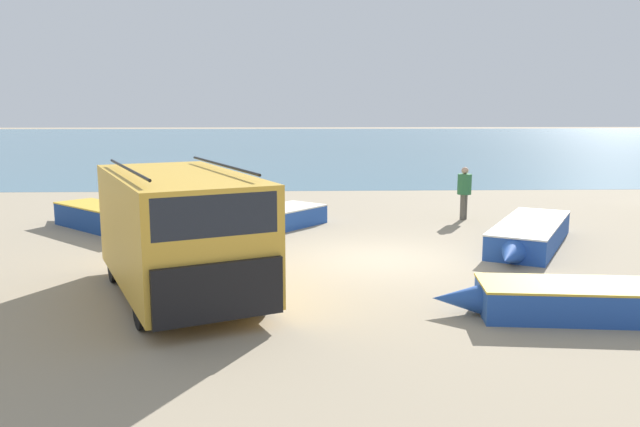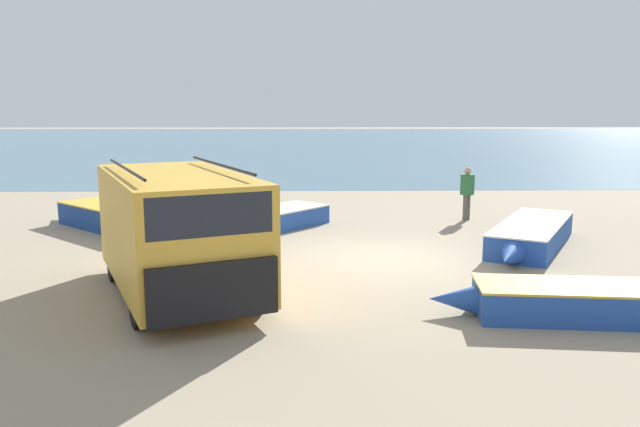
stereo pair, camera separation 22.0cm
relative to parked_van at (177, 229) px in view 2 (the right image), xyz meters
name	(u,v)px [view 2 (the right image)]	position (x,y,z in m)	size (l,w,h in m)	color
ground_plane	(382,259)	(4.09, 2.69, -1.25)	(200.00, 200.00, 0.00)	gray
sea_water	(324,141)	(4.09, 54.69, -1.25)	(120.00, 80.00, 0.01)	#477084
parked_van	(177,229)	(0.00, 0.00, 0.00)	(3.96, 5.38, 2.41)	gold
fishing_rowboat_0	(531,235)	(7.94, 3.83, -0.95)	(3.52, 5.18, 0.61)	#234CA3
fishing_rowboat_1	(108,217)	(-3.36, 6.53, -0.92)	(4.26, 4.10, 0.67)	navy
fishing_rowboat_2	(282,217)	(1.63, 6.70, -0.97)	(3.10, 3.44, 0.56)	#234CA3
fishing_rowboat_3	(579,302)	(6.86, -1.44, -0.97)	(4.52, 1.63, 0.56)	#234CA3
fisherman_2	(467,189)	(7.32, 7.75, -0.27)	(0.43, 0.43, 1.64)	#5B564C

